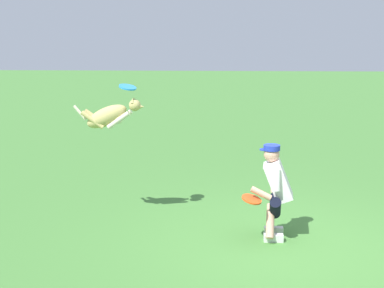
# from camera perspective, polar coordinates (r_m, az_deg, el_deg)

# --- Properties ---
(ground_plane) EXTENTS (60.00, 60.00, 0.00)m
(ground_plane) POSITION_cam_1_polar(r_m,az_deg,el_deg) (7.30, 10.41, -10.87)
(ground_plane) COLOR #447C36
(person) EXTENTS (0.61, 0.65, 1.29)m
(person) POSITION_cam_1_polar(r_m,az_deg,el_deg) (7.46, 8.65, -4.61)
(person) COLOR silver
(person) RESTS_ON ground_plane
(dog) EXTENTS (1.05, 0.30, 0.53)m
(dog) POSITION_cam_1_polar(r_m,az_deg,el_deg) (8.02, -8.51, 2.93)
(dog) COLOR tan
(frisbee_flying) EXTENTS (0.27, 0.27, 0.11)m
(frisbee_flying) POSITION_cam_1_polar(r_m,az_deg,el_deg) (7.90, -6.71, 5.89)
(frisbee_flying) COLOR #2E94EB
(frisbee_held) EXTENTS (0.26, 0.28, 0.13)m
(frisbee_held) POSITION_cam_1_polar(r_m,az_deg,el_deg) (7.27, 6.22, -5.73)
(frisbee_held) COLOR #F24E1C
(frisbee_held) RESTS_ON person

